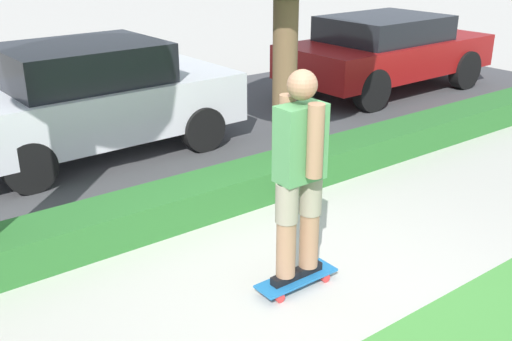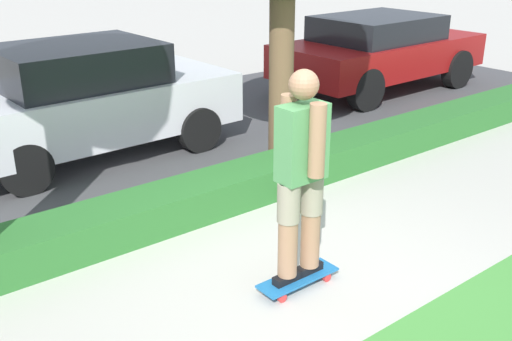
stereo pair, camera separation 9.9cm
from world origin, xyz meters
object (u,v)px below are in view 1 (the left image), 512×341
object	(u,v)px
skateboard	(297,279)
skater_person	(300,173)
parked_car_rear	(386,50)
parked_car_middle	(92,98)

from	to	relation	value
skateboard	skater_person	world-z (taller)	skater_person
skateboard	parked_car_rear	xyz separation A→B (m)	(5.86, 4.24, 0.69)
parked_car_rear	parked_car_middle	bearing A→B (deg)	178.72
skateboard	parked_car_rear	distance (m)	7.27
skater_person	parked_car_rear	bearing A→B (deg)	35.85
parked_car_rear	skater_person	bearing A→B (deg)	-145.37
skateboard	parked_car_middle	size ratio (longest dim) A/B	0.19
parked_car_middle	parked_car_rear	size ratio (longest dim) A/B	0.91
parked_car_middle	parked_car_rear	bearing A→B (deg)	-1.57
skater_person	parked_car_rear	distance (m)	7.24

